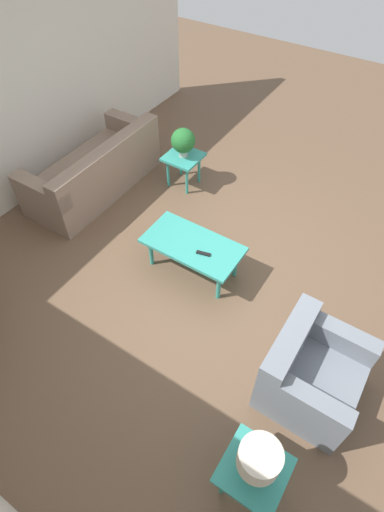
% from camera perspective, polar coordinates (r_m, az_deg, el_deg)
% --- Properties ---
extents(ground_plane, '(14.00, 14.00, 0.00)m').
position_cam_1_polar(ground_plane, '(4.83, 3.78, -2.28)').
color(ground_plane, brown).
extents(wall_right, '(0.12, 7.20, 2.70)m').
position_cam_1_polar(wall_right, '(5.74, -24.66, 19.85)').
color(wall_right, silver).
rests_on(wall_right, ground_plane).
extents(sofa, '(0.88, 2.02, 0.80)m').
position_cam_1_polar(sofa, '(5.92, -13.54, 11.64)').
color(sofa, gray).
rests_on(sofa, ground_plane).
extents(armchair, '(0.80, 0.88, 0.78)m').
position_cam_1_polar(armchair, '(3.92, 16.42, -15.75)').
color(armchair, slate).
rests_on(armchair, ground_plane).
extents(coffee_table, '(1.13, 0.58, 0.45)m').
position_cam_1_polar(coffee_table, '(4.54, 0.10, 1.34)').
color(coffee_table, teal).
rests_on(coffee_table, ground_plane).
extents(side_table_plant, '(0.49, 0.49, 0.48)m').
position_cam_1_polar(side_table_plant, '(5.80, -1.23, 13.48)').
color(side_table_plant, teal).
rests_on(side_table_plant, ground_plane).
extents(side_table_lamp, '(0.49, 0.49, 0.48)m').
position_cam_1_polar(side_table_lamp, '(3.45, 8.75, -28.21)').
color(side_table_lamp, teal).
rests_on(side_table_lamp, ground_plane).
extents(potted_plant, '(0.33, 0.33, 0.41)m').
position_cam_1_polar(potted_plant, '(5.63, -1.28, 16.10)').
color(potted_plant, '#B2ADA3').
rests_on(potted_plant, side_table_plant).
extents(table_lamp, '(0.31, 0.31, 0.40)m').
position_cam_1_polar(table_lamp, '(3.12, 9.56, -26.75)').
color(table_lamp, '#333333').
rests_on(table_lamp, side_table_lamp).
extents(remote_control, '(0.16, 0.08, 0.02)m').
position_cam_1_polar(remote_control, '(4.40, 1.64, 0.37)').
color(remote_control, black).
rests_on(remote_control, coffee_table).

